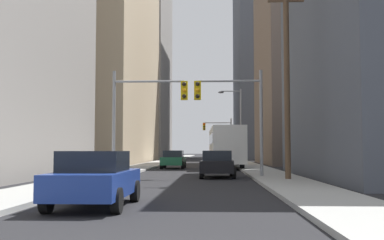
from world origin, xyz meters
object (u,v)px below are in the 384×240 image
(traffic_signal_near_right, at_px, (232,105))
(city_bus, at_px, (226,146))
(sedan_blue, at_px, (95,179))
(sedan_black, at_px, (217,164))
(traffic_signal_near_left, at_px, (146,105))
(sedan_green, at_px, (173,159))
(traffic_signal_far_right, at_px, (219,132))

(traffic_signal_near_right, bearing_deg, city_bus, 89.76)
(sedan_blue, bearing_deg, sedan_black, 75.93)
(city_bus, height_order, traffic_signal_near_left, traffic_signal_near_left)
(sedan_blue, bearing_deg, city_bus, 80.93)
(city_bus, bearing_deg, sedan_green, -174.52)
(sedan_black, relative_size, sedan_green, 1.00)
(traffic_signal_near_right, bearing_deg, traffic_signal_far_right, 90.18)
(sedan_black, distance_m, traffic_signal_near_right, 3.42)
(sedan_black, relative_size, traffic_signal_near_right, 0.71)
(sedan_green, distance_m, traffic_signal_far_right, 26.86)
(sedan_blue, bearing_deg, traffic_signal_near_right, 72.11)
(sedan_blue, relative_size, sedan_black, 0.99)
(sedan_green, relative_size, traffic_signal_near_left, 0.71)
(sedan_black, bearing_deg, traffic_signal_near_right, -36.64)
(sedan_black, distance_m, sedan_green, 13.42)
(traffic_signal_near_left, bearing_deg, sedan_black, 8.57)
(sedan_blue, height_order, sedan_green, same)
(city_bus, distance_m, sedan_black, 13.44)
(traffic_signal_near_right, bearing_deg, sedan_blue, -107.89)
(sedan_green, bearing_deg, sedan_black, -74.68)
(sedan_blue, xyz_separation_m, traffic_signal_far_right, (4.16, 53.15, 3.29))
(city_bus, height_order, sedan_black, city_bus)
(city_bus, distance_m, traffic_signal_near_left, 14.94)
(sedan_black, bearing_deg, sedan_green, 105.32)
(sedan_blue, relative_size, traffic_signal_near_right, 0.70)
(city_bus, xyz_separation_m, traffic_signal_near_left, (-4.85, -13.96, 2.14))
(traffic_signal_near_left, distance_m, traffic_signal_near_right, 4.79)
(traffic_signal_near_left, relative_size, traffic_signal_near_right, 1.00)
(sedan_blue, xyz_separation_m, traffic_signal_near_left, (-0.50, 13.29, 3.29))
(sedan_blue, bearing_deg, traffic_signal_near_left, 92.16)
(traffic_signal_near_left, bearing_deg, traffic_signal_far_right, 83.33)
(sedan_green, xyz_separation_m, traffic_signal_near_left, (-0.44, -13.54, 3.29))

